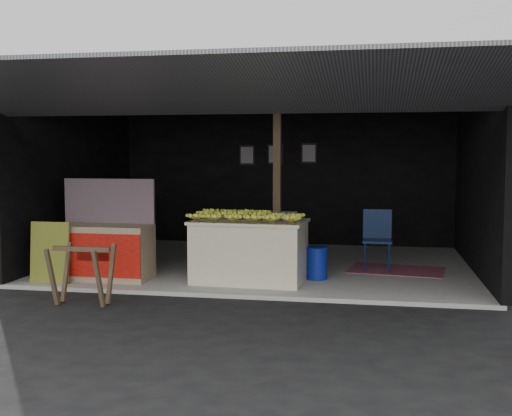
% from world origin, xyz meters
% --- Properties ---
extents(ground, '(80.00, 80.00, 0.00)m').
position_xyz_m(ground, '(0.00, 0.00, 0.00)').
color(ground, black).
rests_on(ground, ground).
extents(concrete_slab, '(7.00, 5.00, 0.06)m').
position_xyz_m(concrete_slab, '(0.00, 2.50, 0.03)').
color(concrete_slab, gray).
rests_on(concrete_slab, ground).
extents(shophouse, '(7.40, 7.29, 3.02)m').
position_xyz_m(shophouse, '(0.00, 2.82, 2.10)').
color(shophouse, black).
rests_on(shophouse, ground).
extents(banana_table, '(1.71, 1.10, 0.92)m').
position_xyz_m(banana_table, '(0.04, 0.90, 0.52)').
color(banana_table, beige).
rests_on(banana_table, concrete_slab).
extents(banana_pile, '(1.58, 1.00, 0.18)m').
position_xyz_m(banana_pile, '(0.04, 0.90, 1.07)').
color(banana_pile, yellow).
rests_on(banana_pile, banana_table).
extents(white_crate, '(0.89, 0.63, 0.95)m').
position_xyz_m(white_crate, '(0.18, 1.75, 0.54)').
color(white_crate, white).
rests_on(white_crate, concrete_slab).
extents(neighbor_stall, '(1.47, 0.67, 1.51)m').
position_xyz_m(neighbor_stall, '(-2.18, 0.71, 0.52)').
color(neighbor_stall, '#998466').
rests_on(neighbor_stall, concrete_slab).
extents(green_signboard, '(0.60, 0.12, 0.90)m').
position_xyz_m(green_signboard, '(-2.81, 0.27, 0.51)').
color(green_signboard, black).
rests_on(green_signboard, concrete_slab).
extents(sawhorse, '(0.78, 0.68, 0.77)m').
position_xyz_m(sawhorse, '(-1.84, -0.72, 0.48)').
color(sawhorse, '#4E3C27').
rests_on(sawhorse, ground).
extents(water_barrel, '(0.31, 0.31, 0.46)m').
position_xyz_m(water_barrel, '(1.01, 1.27, 0.29)').
color(water_barrel, navy).
rests_on(water_barrel, concrete_slab).
extents(plastic_chair, '(0.46, 0.46, 0.98)m').
position_xyz_m(plastic_chair, '(1.90, 2.26, 0.64)').
color(plastic_chair, '#0A173A').
rests_on(plastic_chair, concrete_slab).
extents(magenta_rug, '(1.63, 1.21, 0.01)m').
position_xyz_m(magenta_rug, '(2.22, 2.23, 0.07)').
color(magenta_rug, maroon).
rests_on(magenta_rug, concrete_slab).
extents(picture_frames, '(1.62, 0.04, 0.46)m').
position_xyz_m(picture_frames, '(-0.17, 4.89, 1.93)').
color(picture_frames, black).
rests_on(picture_frames, shophouse).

